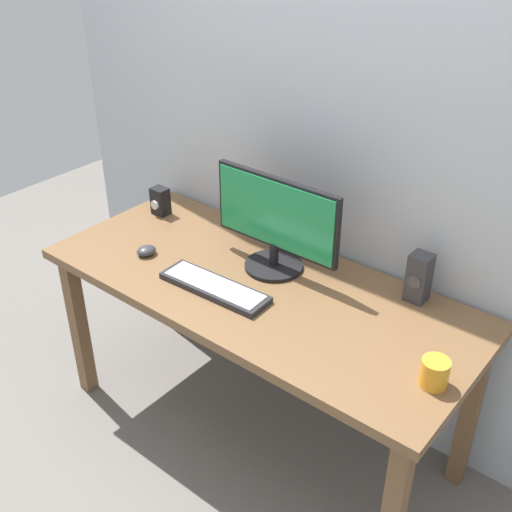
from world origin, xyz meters
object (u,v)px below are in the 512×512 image
monitor (276,222)px  audio_controller (160,201)px  speaker_right (419,278)px  keyboard_primary (214,287)px  coffee_mug (435,373)px  desk (257,303)px  mouse (146,251)px

monitor → audio_controller: size_ratio=4.39×
speaker_right → monitor: bearing=-164.8°
keyboard_primary → speaker_right: (0.61, 0.42, 0.08)m
keyboard_primary → audio_controller: audio_controller is taller
coffee_mug → desk: bearing=172.9°
audio_controller → coffee_mug: size_ratio=1.38×
keyboard_primary → coffee_mug: bearing=2.6°
speaker_right → keyboard_primary: bearing=-145.5°
mouse → coffee_mug: coffee_mug is taller
desk → audio_controller: (-0.71, 0.17, 0.15)m
desk → speaker_right: size_ratio=9.09×
monitor → coffee_mug: 0.84m
keyboard_primary → coffee_mug: (0.86, 0.04, 0.03)m
mouse → audio_controller: bearing=137.8°
keyboard_primary → audio_controller: bearing=153.2°
monitor → keyboard_primary: 0.34m
keyboard_primary → mouse: 0.39m
monitor → speaker_right: bearing=15.2°
speaker_right → coffee_mug: size_ratio=2.05×
mouse → keyboard_primary: bearing=8.2°
desk → speaker_right: (0.51, 0.29, 0.18)m
desk → coffee_mug: coffee_mug is taller
mouse → audio_controller: 0.37m
mouse → audio_controller: size_ratio=0.64×
desk → speaker_right: 0.62m
monitor → desk: bearing=-80.6°
monitor → mouse: size_ratio=6.84×
audio_controller → mouse: bearing=-52.7°
monitor → coffee_mug: (0.79, -0.24, -0.15)m
audio_controller → desk: bearing=-13.8°
monitor → keyboard_primary: bearing=-105.1°
speaker_right → desk: bearing=-151.0°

